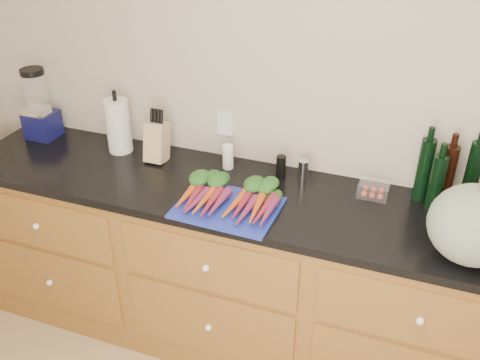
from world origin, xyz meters
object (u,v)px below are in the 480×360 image
at_px(cutting_board, 228,208).
at_px(squash, 474,225).
at_px(knife_block, 157,142).
at_px(tomato_box, 373,190).
at_px(carrots, 231,197).
at_px(blender_appliance, 39,108).
at_px(paper_towel, 118,126).

xyz_separation_m(cutting_board, squash, (0.98, 0.01, 0.14)).
bearing_deg(squash, cutting_board, -179.61).
distance_m(knife_block, tomato_box, 1.08).
height_order(carrots, blender_appliance, blender_appliance).
bearing_deg(cutting_board, carrots, 90.00).
height_order(paper_towel, knife_block, paper_towel).
relative_size(carrots, paper_towel, 1.55).
distance_m(carrots, blender_appliance, 1.25).
bearing_deg(cutting_board, paper_towel, 156.22).
distance_m(cutting_board, knife_block, 0.59).
distance_m(cutting_board, blender_appliance, 1.26).
bearing_deg(paper_towel, knife_block, -4.98).
bearing_deg(squash, paper_towel, 169.57).
bearing_deg(blender_appliance, tomato_box, 0.39).
relative_size(cutting_board, knife_block, 2.21).
bearing_deg(paper_towel, carrots, -20.95).
distance_m(cutting_board, carrots, 0.05).
xyz_separation_m(paper_towel, knife_block, (0.23, -0.02, -0.04)).
distance_m(squash, knife_block, 1.50).
bearing_deg(knife_block, carrots, -27.44).
xyz_separation_m(cutting_board, blender_appliance, (-1.21, 0.32, 0.16)).
bearing_deg(carrots, paper_towel, 159.05).
xyz_separation_m(paper_towel, tomato_box, (1.31, 0.01, -0.11)).
relative_size(blender_appliance, knife_block, 1.94).
distance_m(paper_towel, knife_block, 0.23).
relative_size(squash, blender_appliance, 0.87).
relative_size(cutting_board, blender_appliance, 1.14).
bearing_deg(paper_towel, blender_appliance, -179.76).
bearing_deg(blender_appliance, squash, -8.10).
bearing_deg(knife_block, squash, -11.26).
relative_size(paper_towel, knife_block, 1.41).
height_order(cutting_board, blender_appliance, blender_appliance).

